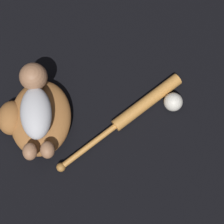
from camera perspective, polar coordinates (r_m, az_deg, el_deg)
The scene contains 5 objects.
ground_plane at distance 1.49m, azimuth -10.48°, elevation -1.27°, with size 6.00×6.00×0.00m, color black.
baseball_glove at distance 1.44m, azimuth -11.54°, elevation -0.97°, with size 0.33×0.31×0.10m.
baby_figure at distance 1.36m, azimuth -11.60°, elevation 1.05°, with size 0.35×0.12×0.10m.
baseball_bat at distance 1.45m, azimuth 3.56°, elevation 0.17°, with size 0.32×0.52×0.05m.
baseball at distance 1.46m, azimuth 9.31°, elevation 1.53°, with size 0.07×0.07×0.07m.
Camera 1 is at (-0.32, -0.23, 1.43)m, focal length 60.00 mm.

